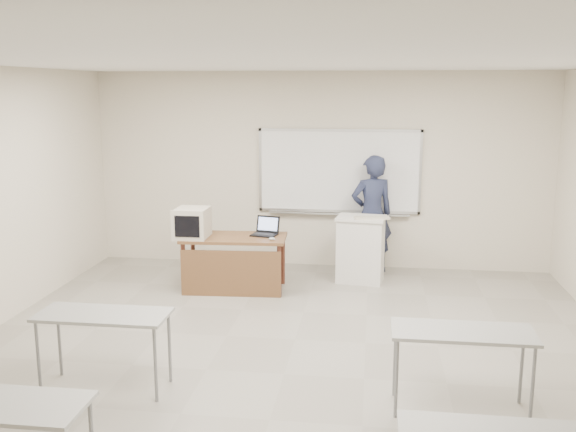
# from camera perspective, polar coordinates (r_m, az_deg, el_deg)

# --- Properties ---
(floor) EXTENTS (7.00, 8.00, 0.01)m
(floor) POSITION_cam_1_polar(r_m,az_deg,el_deg) (6.45, -0.34, -13.92)
(floor) COLOR gray
(floor) RESTS_ON ground
(whiteboard) EXTENTS (2.48, 0.10, 1.31)m
(whiteboard) POSITION_cam_1_polar(r_m,az_deg,el_deg) (9.85, 4.57, 3.89)
(whiteboard) COLOR white
(whiteboard) RESTS_ON floor
(student_desks) EXTENTS (4.40, 2.20, 0.73)m
(student_desks) POSITION_cam_1_polar(r_m,az_deg,el_deg) (4.96, -2.56, -13.44)
(student_desks) COLOR gray
(student_desks) RESTS_ON floor
(instructor_desk) EXTENTS (1.41, 0.71, 0.75)m
(instructor_desk) POSITION_cam_1_polar(r_m,az_deg,el_deg) (8.76, -4.95, -3.31)
(instructor_desk) COLOR brown
(instructor_desk) RESTS_ON floor
(podium) EXTENTS (0.68, 0.50, 0.95)m
(podium) POSITION_cam_1_polar(r_m,az_deg,el_deg) (9.27, 6.46, -2.93)
(podium) COLOR silver
(podium) RESTS_ON floor
(crt_monitor) EXTENTS (0.44, 0.49, 0.42)m
(crt_monitor) POSITION_cam_1_polar(r_m,az_deg,el_deg) (8.79, -8.52, -0.61)
(crt_monitor) COLOR #BAB19D
(crt_monitor) RESTS_ON instructor_desk
(laptop) EXTENTS (0.33, 0.31, 0.25)m
(laptop) POSITION_cam_1_polar(r_m,az_deg,el_deg) (8.88, -2.08, -1.31)
(laptop) COLOR black
(laptop) RESTS_ON instructor_desk
(mouse) EXTENTS (0.10, 0.08, 0.04)m
(mouse) POSITION_cam_1_polar(r_m,az_deg,el_deg) (8.57, -1.43, -2.04)
(mouse) COLOR #A1A6AA
(mouse) RESTS_ON instructor_desk
(keyboard) EXTENTS (0.51, 0.25, 0.03)m
(keyboard) POSITION_cam_1_polar(r_m,az_deg,el_deg) (9.04, 7.47, -0.16)
(keyboard) COLOR #BAB19D
(keyboard) RESTS_ON podium
(presenter) EXTENTS (0.76, 0.62, 1.78)m
(presenter) POSITION_cam_1_polar(r_m,az_deg,el_deg) (9.69, 7.46, 0.17)
(presenter) COLOR black
(presenter) RESTS_ON floor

